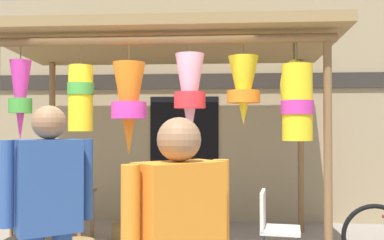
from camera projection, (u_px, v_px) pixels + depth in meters
shop_facade at (168, 109)px, 7.22m from camera, size 12.39×0.29×3.62m
market_stall_canopy at (171, 66)px, 5.37m from camera, size 4.19×2.15×2.71m
display_table at (44, 196)px, 5.81m from camera, size 1.25×0.64×0.67m
flower_heap_on_table at (39, 186)px, 5.84m from camera, size 0.79×0.55×0.11m
folding_chair at (273, 224)px, 4.56m from camera, size 0.46×0.46×0.84m
wicker_basket_by_table at (130, 232)px, 5.88m from camera, size 0.50×0.50×0.21m
vendor_in_orange at (49, 208)px, 2.88m from camera, size 0.50×0.41×1.65m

